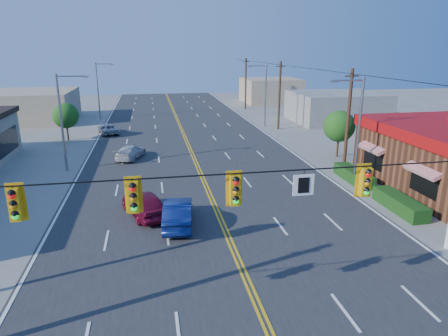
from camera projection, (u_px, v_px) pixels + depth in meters
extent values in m
plane|color=gray|center=(265.00, 323.00, 15.02)|extent=(160.00, 160.00, 0.00)
cube|color=#2D2D30|center=(199.00, 170.00, 33.84)|extent=(20.00, 120.00, 0.06)
cylinder|color=black|center=(270.00, 172.00, 13.29)|extent=(24.00, 0.05, 0.05)
cube|color=white|center=(303.00, 185.00, 13.66)|extent=(0.75, 0.04, 0.75)
cube|color=#D89E0C|center=(15.00, 204.00, 12.05)|extent=(0.55, 0.34, 1.25)
cube|color=#D89E0C|center=(133.00, 197.00, 12.66)|extent=(0.55, 0.34, 1.25)
cube|color=#D89E0C|center=(235.00, 190.00, 13.24)|extent=(0.55, 0.34, 1.25)
cube|color=#D89E0C|center=(365.00, 182.00, 14.07)|extent=(0.55, 0.34, 1.25)
cube|color=#194214|center=(374.00, 188.00, 28.20)|extent=(1.20, 9.00, 0.90)
cylinder|color=gray|center=(359.00, 133.00, 28.97)|extent=(0.20, 0.20, 8.00)
cylinder|color=gray|center=(349.00, 80.00, 27.68)|extent=(2.20, 0.12, 0.12)
cube|color=gray|center=(334.00, 81.00, 27.51)|extent=(0.50, 0.25, 0.15)
cylinder|color=gray|center=(266.00, 96.00, 51.56)|extent=(0.20, 0.20, 8.00)
cylinder|color=gray|center=(258.00, 66.00, 50.27)|extent=(2.20, 0.12, 0.12)
cube|color=gray|center=(250.00, 66.00, 50.09)|extent=(0.50, 0.25, 0.15)
cylinder|color=gray|center=(62.00, 124.00, 32.64)|extent=(0.20, 0.20, 8.00)
cylinder|color=gray|center=(71.00, 76.00, 31.74)|extent=(2.20, 0.12, 0.12)
cube|color=gray|center=(85.00, 77.00, 31.95)|extent=(0.50, 0.25, 0.15)
cylinder|color=gray|center=(98.00, 91.00, 57.11)|extent=(0.20, 0.20, 8.00)
cylinder|color=gray|center=(104.00, 64.00, 56.21)|extent=(2.20, 0.12, 0.12)
cube|color=gray|center=(112.00, 64.00, 56.42)|extent=(0.50, 0.25, 0.15)
cylinder|color=#47301E|center=(348.00, 121.00, 32.89)|extent=(0.28, 0.28, 8.40)
cylinder|color=#47301E|center=(279.00, 96.00, 49.83)|extent=(0.28, 0.28, 8.40)
cylinder|color=#47301E|center=(246.00, 84.00, 66.78)|extent=(0.28, 0.28, 8.40)
cylinder|color=#47301E|center=(338.00, 146.00, 37.79)|extent=(0.20, 0.20, 2.10)
sphere|color=#235B19|center=(339.00, 126.00, 37.25)|extent=(2.94, 2.94, 2.94)
cylinder|color=#47301E|center=(67.00, 132.00, 44.45)|extent=(0.20, 0.20, 2.00)
sphere|color=#235B19|center=(66.00, 116.00, 43.93)|extent=(2.80, 2.80, 2.80)
cube|color=gray|center=(337.00, 107.00, 55.95)|extent=(12.00, 10.00, 4.00)
cube|color=tan|center=(33.00, 106.00, 56.08)|extent=(11.00, 12.00, 4.20)
cube|color=tan|center=(270.00, 90.00, 76.08)|extent=(10.00, 10.00, 4.40)
imported|color=maroon|center=(144.00, 204.00, 24.43)|extent=(3.19, 4.83, 1.53)
imported|color=navy|center=(178.00, 214.00, 23.09)|extent=(2.06, 4.70, 1.50)
imported|color=beige|center=(131.00, 152.00, 37.11)|extent=(3.07, 4.63, 1.25)
imported|color=#B5B4BA|center=(108.00, 129.00, 47.84)|extent=(2.99, 4.62, 1.18)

